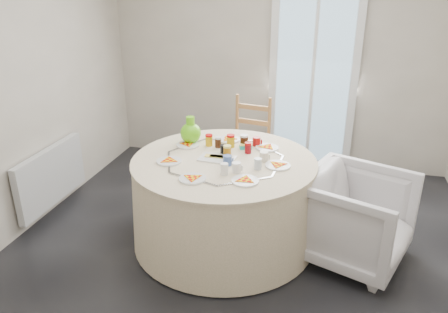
% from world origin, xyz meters
% --- Properties ---
extents(floor, '(4.00, 4.00, 0.00)m').
position_xyz_m(floor, '(0.00, 0.00, 0.00)').
color(floor, black).
rests_on(floor, ground).
extents(wall_back, '(4.00, 0.02, 2.60)m').
position_xyz_m(wall_back, '(0.00, 2.00, 1.30)').
color(wall_back, '#BCB5A3').
rests_on(wall_back, floor).
extents(wall_left, '(0.02, 4.00, 2.60)m').
position_xyz_m(wall_left, '(-2.00, 0.00, 1.30)').
color(wall_left, '#BCB5A3').
rests_on(wall_left, floor).
extents(glass_door, '(1.00, 0.08, 2.10)m').
position_xyz_m(glass_door, '(0.40, 1.95, 1.05)').
color(glass_door, silver).
rests_on(glass_door, floor).
extents(radiator, '(0.07, 1.00, 0.55)m').
position_xyz_m(radiator, '(-1.94, 0.20, 0.38)').
color(radiator, silver).
rests_on(radiator, floor).
extents(table, '(1.58, 1.58, 0.80)m').
position_xyz_m(table, '(-0.19, 0.11, 0.38)').
color(table, '#FADFBC').
rests_on(table, floor).
extents(wooden_chair, '(0.51, 0.49, 0.99)m').
position_xyz_m(wooden_chair, '(-0.22, 1.25, 0.47)').
color(wooden_chair, '#A78C4D').
rests_on(wooden_chair, floor).
extents(armchair, '(0.99, 1.02, 0.83)m').
position_xyz_m(armchair, '(0.90, 0.11, 0.39)').
color(armchair, silver).
rests_on(armchair, floor).
extents(place_settings, '(1.38, 1.38, 0.02)m').
position_xyz_m(place_settings, '(-0.19, 0.11, 0.77)').
color(place_settings, silver).
rests_on(place_settings, table).
extents(jar_cluster, '(0.47, 0.34, 0.12)m').
position_xyz_m(jar_cluster, '(-0.22, 0.34, 0.82)').
color(jar_cluster, '#AA5524').
rests_on(jar_cluster, table).
extents(butter_tub, '(0.13, 0.11, 0.04)m').
position_xyz_m(butter_tub, '(-0.07, 0.39, 0.79)').
color(butter_tub, '#16B5A8').
rests_on(butter_tub, table).
extents(green_pitcher, '(0.19, 0.19, 0.24)m').
position_xyz_m(green_pitcher, '(-0.57, 0.41, 0.87)').
color(green_pitcher, '#5DC911').
rests_on(green_pitcher, table).
extents(cheese_platter, '(0.31, 0.21, 0.04)m').
position_xyz_m(cheese_platter, '(-0.25, 0.10, 0.77)').
color(cheese_platter, silver).
rests_on(cheese_platter, table).
extents(mugs_glasses, '(0.58, 0.58, 0.10)m').
position_xyz_m(mugs_glasses, '(-0.04, 0.10, 0.81)').
color(mugs_glasses, gray).
rests_on(mugs_glasses, table).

